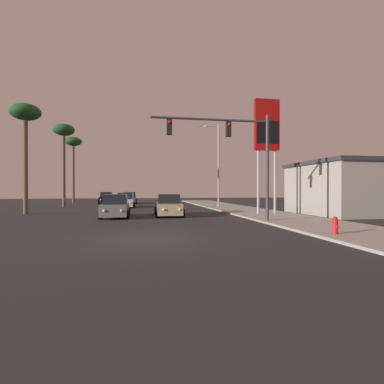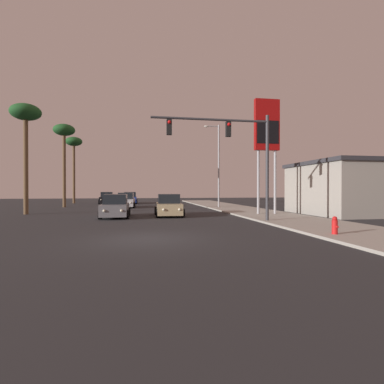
# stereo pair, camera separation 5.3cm
# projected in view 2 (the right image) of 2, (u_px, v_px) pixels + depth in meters

# --- Properties ---
(ground_plane) EXTENTS (120.00, 120.00, 0.00)m
(ground_plane) POSITION_uv_depth(u_px,v_px,m) (147.00, 239.00, 12.22)
(ground_plane) COLOR #28282B
(sidewalk_right) EXTENTS (5.00, 60.00, 0.12)m
(sidewalk_right) POSITION_uv_depth(u_px,v_px,m) (265.00, 214.00, 23.70)
(sidewalk_right) COLOR #9E998E
(sidewalk_right) RESTS_ON ground
(building_gas_station) EXTENTS (10.30, 8.30, 4.30)m
(building_gas_station) POSITION_uv_depth(u_px,v_px,m) (364.00, 188.00, 24.77)
(building_gas_station) COLOR gray
(building_gas_station) RESTS_ON ground
(car_silver) EXTENTS (2.04, 4.34, 1.68)m
(car_silver) POSITION_uv_depth(u_px,v_px,m) (126.00, 201.00, 33.76)
(car_silver) COLOR #B7B7BC
(car_silver) RESTS_ON ground
(car_grey) EXTENTS (2.04, 4.32, 1.68)m
(car_grey) POSITION_uv_depth(u_px,v_px,m) (115.00, 207.00, 21.77)
(car_grey) COLOR slate
(car_grey) RESTS_ON ground
(car_tan) EXTENTS (2.04, 4.34, 1.68)m
(car_tan) POSITION_uv_depth(u_px,v_px,m) (169.00, 206.00, 22.94)
(car_tan) COLOR tan
(car_tan) RESTS_ON ground
(car_black) EXTENTS (2.04, 4.33, 1.68)m
(car_black) POSITION_uv_depth(u_px,v_px,m) (107.00, 198.00, 43.40)
(car_black) COLOR black
(car_black) RESTS_ON ground
(car_blue) EXTENTS (2.04, 4.32, 1.68)m
(car_blue) POSITION_uv_depth(u_px,v_px,m) (130.00, 198.00, 43.09)
(car_blue) COLOR navy
(car_blue) RESTS_ON ground
(traffic_light_mast) EXTENTS (7.27, 0.36, 6.50)m
(traffic_light_mast) POSITION_uv_depth(u_px,v_px,m) (235.00, 145.00, 18.15)
(traffic_light_mast) COLOR #38383D
(traffic_light_mast) RESTS_ON sidewalk_right
(street_lamp) EXTENTS (1.74, 0.24, 9.00)m
(street_lamp) POSITION_uv_depth(u_px,v_px,m) (218.00, 161.00, 32.82)
(street_lamp) COLOR #99999E
(street_lamp) RESTS_ON sidewalk_right
(gas_station_sign) EXTENTS (2.00, 0.42, 9.00)m
(gas_station_sign) POSITION_uv_depth(u_px,v_px,m) (267.00, 131.00, 23.51)
(gas_station_sign) COLOR #99999E
(gas_station_sign) RESTS_ON sidewalk_right
(fire_hydrant) EXTENTS (0.24, 0.34, 0.76)m
(fire_hydrant) POSITION_uv_depth(u_px,v_px,m) (335.00, 225.00, 12.76)
(fire_hydrant) COLOR red
(fire_hydrant) RESTS_ON sidewalk_right
(palm_tree_near) EXTENTS (2.40, 2.40, 9.00)m
(palm_tree_near) POSITION_uv_depth(u_px,v_px,m) (26.00, 118.00, 24.34)
(palm_tree_near) COLOR brown
(palm_tree_near) RESTS_ON ground
(palm_tree_far) EXTENTS (2.40, 2.40, 9.77)m
(palm_tree_far) POSITION_uv_depth(u_px,v_px,m) (74.00, 146.00, 43.96)
(palm_tree_far) COLOR brown
(palm_tree_far) RESTS_ON ground
(palm_tree_mid) EXTENTS (2.40, 2.40, 9.54)m
(palm_tree_mid) POSITION_uv_depth(u_px,v_px,m) (64.00, 135.00, 34.29)
(palm_tree_mid) COLOR brown
(palm_tree_mid) RESTS_ON ground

